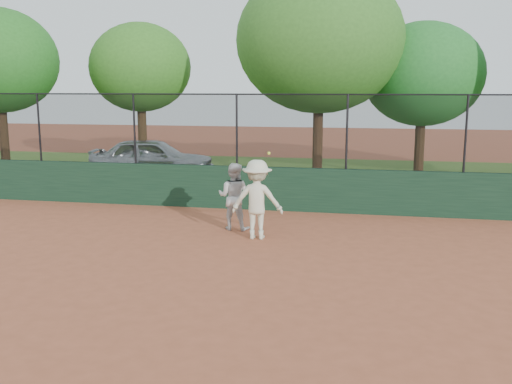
% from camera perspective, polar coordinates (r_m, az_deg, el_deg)
% --- Properties ---
extents(ground, '(80.00, 80.00, 0.00)m').
position_cam_1_polar(ground, '(10.37, -6.81, -8.55)').
color(ground, '#A65335').
rests_on(ground, ground).
extents(back_wall, '(26.00, 0.20, 1.20)m').
position_cam_1_polar(back_wall, '(15.86, -0.14, 0.39)').
color(back_wall, '#193823').
rests_on(back_wall, ground).
extents(grass_strip, '(36.00, 12.00, 0.01)m').
position_cam_1_polar(grass_strip, '(21.79, 2.99, 1.53)').
color(grass_strip, '#33551A').
rests_on(grass_strip, ground).
extents(parked_car, '(4.81, 2.66, 1.55)m').
position_cam_1_polar(parked_car, '(21.45, -10.31, 3.31)').
color(parked_car, '#A6ACB0').
rests_on(parked_car, ground).
extents(player_second, '(0.82, 0.67, 1.60)m').
position_cam_1_polar(player_second, '(13.58, -2.24, -0.44)').
color(player_second, silver).
rests_on(player_second, ground).
extents(player_main, '(1.18, 0.71, 1.99)m').
position_cam_1_polar(player_main, '(12.74, 0.12, -0.75)').
color(player_main, beige).
rests_on(player_main, ground).
extents(fence_assembly, '(26.00, 0.06, 2.00)m').
position_cam_1_polar(fence_assembly, '(15.66, -0.25, 6.30)').
color(fence_assembly, black).
rests_on(fence_assembly, back_wall).
extents(tree_1, '(4.13, 3.76, 5.95)m').
position_cam_1_polar(tree_1, '(24.06, -11.52, 12.08)').
color(tree_1, '#483018').
rests_on(tree_1, ground).
extents(tree_2, '(5.77, 5.24, 7.44)m').
position_cam_1_polar(tree_2, '(20.31, 6.38, 14.82)').
color(tree_2, '#472B19').
rests_on(tree_2, ground).
extents(tree_3, '(4.27, 3.88, 5.67)m').
position_cam_1_polar(tree_3, '(21.52, 16.37, 11.21)').
color(tree_3, '#422916').
rests_on(tree_3, ground).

